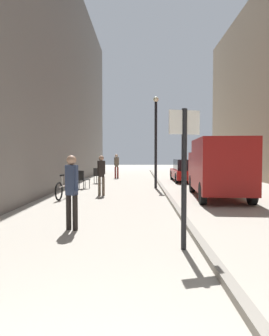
{
  "coord_description": "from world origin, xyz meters",
  "views": [
    {
      "loc": [
        0.4,
        -1.37,
        1.76
      ],
      "look_at": [
        0.2,
        10.95,
        1.23
      ],
      "focal_mm": 33.08,
      "sensor_mm": 36.0,
      "label": 1
    }
  ],
  "objects_px": {
    "pedestrian_main_foreground": "(101,172)",
    "lamp_post": "(156,136)",
    "pedestrian_far_crossing": "(117,164)",
    "bicycle_leaning": "(64,189)",
    "pedestrian_mid_block": "(72,187)",
    "delivery_van": "(218,167)",
    "parked_car": "(187,171)",
    "street_sign_post": "(184,166)",
    "cafe_chair_near_window": "(98,174)",
    "cafe_chair_by_doorway": "(83,178)"
  },
  "relations": [
    {
      "from": "street_sign_post",
      "to": "pedestrian_mid_block",
      "type": "bearing_deg",
      "value": -46.76
    },
    {
      "from": "pedestrian_main_foreground",
      "to": "cafe_chair_by_doorway",
      "type": "height_order",
      "value": "pedestrian_main_foreground"
    },
    {
      "from": "cafe_chair_near_window",
      "to": "cafe_chair_by_doorway",
      "type": "height_order",
      "value": "same"
    },
    {
      "from": "pedestrian_main_foreground",
      "to": "lamp_post",
      "type": "xyz_separation_m",
      "value": [
        2.49,
        2.93,
        1.73
      ]
    },
    {
      "from": "parked_car",
      "to": "pedestrian_mid_block",
      "type": "bearing_deg",
      "value": -109.58
    },
    {
      "from": "pedestrian_mid_block",
      "to": "parked_car",
      "type": "relative_size",
      "value": 0.42
    },
    {
      "from": "pedestrian_main_foreground",
      "to": "delivery_van",
      "type": "xyz_separation_m",
      "value": [
        4.83,
        -0.65,
        0.28
      ]
    },
    {
      "from": "parked_car",
      "to": "cafe_chair_by_doorway",
      "type": "height_order",
      "value": "parked_car"
    },
    {
      "from": "pedestrian_mid_block",
      "to": "pedestrian_far_crossing",
      "type": "xyz_separation_m",
      "value": [
        -0.14,
        15.88,
        0.03
      ]
    },
    {
      "from": "street_sign_post",
      "to": "bicycle_leaning",
      "type": "xyz_separation_m",
      "value": [
        -3.83,
        6.5,
        -1.16
      ]
    },
    {
      "from": "street_sign_post",
      "to": "bicycle_leaning",
      "type": "height_order",
      "value": "street_sign_post"
    },
    {
      "from": "parked_car",
      "to": "cafe_chair_near_window",
      "type": "distance_m",
      "value": 5.86
    },
    {
      "from": "pedestrian_far_crossing",
      "to": "cafe_chair_near_window",
      "type": "relative_size",
      "value": 1.91
    },
    {
      "from": "pedestrian_mid_block",
      "to": "cafe_chair_by_doorway",
      "type": "bearing_deg",
      "value": 118.31
    },
    {
      "from": "parked_car",
      "to": "lamp_post",
      "type": "xyz_separation_m",
      "value": [
        -2.25,
        -4.14,
        2.01
      ]
    },
    {
      "from": "pedestrian_main_foreground",
      "to": "pedestrian_mid_block",
      "type": "bearing_deg",
      "value": -105.75
    },
    {
      "from": "pedestrian_far_crossing",
      "to": "parked_car",
      "type": "distance_m",
      "value": 5.54
    },
    {
      "from": "bicycle_leaning",
      "to": "pedestrian_mid_block",
      "type": "bearing_deg",
      "value": -66.92
    },
    {
      "from": "lamp_post",
      "to": "parked_car",
      "type": "bearing_deg",
      "value": 61.43
    },
    {
      "from": "pedestrian_main_foreground",
      "to": "cafe_chair_near_window",
      "type": "xyz_separation_m",
      "value": [
        -0.92,
        5.6,
        -0.45
      ]
    },
    {
      "from": "bicycle_leaning",
      "to": "pedestrian_main_foreground",
      "type": "bearing_deg",
      "value": 44.18
    },
    {
      "from": "cafe_chair_near_window",
      "to": "pedestrian_far_crossing",
      "type": "bearing_deg",
      "value": 93.76
    },
    {
      "from": "lamp_post",
      "to": "cafe_chair_near_window",
      "type": "bearing_deg",
      "value": 141.94
    },
    {
      "from": "delivery_van",
      "to": "cafe_chair_near_window",
      "type": "relative_size",
      "value": 5.58
    },
    {
      "from": "parked_car",
      "to": "bicycle_leaning",
      "type": "height_order",
      "value": "parked_car"
    },
    {
      "from": "pedestrian_far_crossing",
      "to": "cafe_chair_near_window",
      "type": "bearing_deg",
      "value": 74.83
    },
    {
      "from": "pedestrian_main_foreground",
      "to": "bicycle_leaning",
      "type": "height_order",
      "value": "pedestrian_main_foreground"
    },
    {
      "from": "street_sign_post",
      "to": "cafe_chair_near_window",
      "type": "relative_size",
      "value": 2.77
    },
    {
      "from": "delivery_van",
      "to": "pedestrian_mid_block",
      "type": "bearing_deg",
      "value": -127.38
    },
    {
      "from": "pedestrian_mid_block",
      "to": "delivery_van",
      "type": "bearing_deg",
      "value": 68.37
    },
    {
      "from": "pedestrian_main_foreground",
      "to": "bicycle_leaning",
      "type": "bearing_deg",
      "value": -159.5
    },
    {
      "from": "cafe_chair_near_window",
      "to": "street_sign_post",
      "type": "bearing_deg",
      "value": -60.3
    },
    {
      "from": "street_sign_post",
      "to": "cafe_chair_by_doorway",
      "type": "xyz_separation_m",
      "value": [
        -3.75,
        10.17,
        -1.0
      ]
    },
    {
      "from": "delivery_van",
      "to": "street_sign_post",
      "type": "distance_m",
      "value": 7.28
    },
    {
      "from": "pedestrian_main_foreground",
      "to": "lamp_post",
      "type": "height_order",
      "value": "lamp_post"
    },
    {
      "from": "pedestrian_main_foreground",
      "to": "lamp_post",
      "type": "bearing_deg",
      "value": 33.27
    },
    {
      "from": "bicycle_leaning",
      "to": "delivery_van",
      "type": "bearing_deg",
      "value": 10.73
    },
    {
      "from": "pedestrian_far_crossing",
      "to": "bicycle_leaning",
      "type": "xyz_separation_m",
      "value": [
        -1.29,
        -10.8,
        -0.66
      ]
    },
    {
      "from": "cafe_chair_near_window",
      "to": "cafe_chair_by_doorway",
      "type": "xyz_separation_m",
      "value": [
        -0.36,
        -2.96,
        0.0
      ]
    },
    {
      "from": "pedestrian_main_foreground",
      "to": "cafe_chair_by_doorway",
      "type": "xyz_separation_m",
      "value": [
        -1.28,
        2.64,
        -0.45
      ]
    },
    {
      "from": "pedestrian_mid_block",
      "to": "pedestrian_far_crossing",
      "type": "height_order",
      "value": "pedestrian_far_crossing"
    },
    {
      "from": "pedestrian_main_foreground",
      "to": "pedestrian_far_crossing",
      "type": "bearing_deg",
      "value": 74.05
    },
    {
      "from": "street_sign_post",
      "to": "delivery_van",
      "type": "bearing_deg",
      "value": -125.1
    },
    {
      "from": "parked_car",
      "to": "cafe_chair_near_window",
      "type": "xyz_separation_m",
      "value": [
        -5.67,
        -1.47,
        -0.17
      ]
    },
    {
      "from": "cafe_chair_by_doorway",
      "to": "lamp_post",
      "type": "bearing_deg",
      "value": 48.65
    },
    {
      "from": "parked_car",
      "to": "lamp_post",
      "type": "distance_m",
      "value": 5.13
    },
    {
      "from": "delivery_van",
      "to": "lamp_post",
      "type": "height_order",
      "value": "lamp_post"
    },
    {
      "from": "delivery_van",
      "to": "cafe_chair_by_doorway",
      "type": "bearing_deg",
      "value": 155.5
    },
    {
      "from": "parked_car",
      "to": "cafe_chair_near_window",
      "type": "bearing_deg",
      "value": -165.51
    },
    {
      "from": "pedestrian_main_foreground",
      "to": "street_sign_post",
      "type": "bearing_deg",
      "value": -88.27
    }
  ]
}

